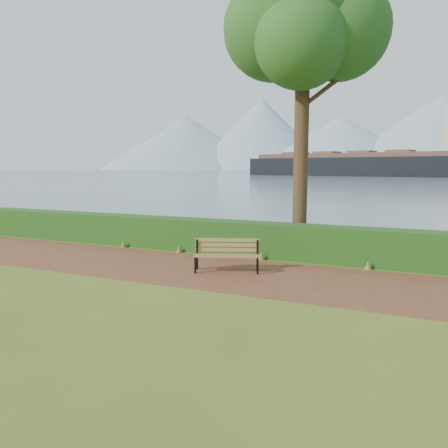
% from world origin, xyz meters
% --- Properties ---
extents(ground, '(140.00, 140.00, 0.00)m').
position_xyz_m(ground, '(0.00, 0.00, 0.00)').
color(ground, '#4B5E1B').
rests_on(ground, ground).
extents(path, '(40.00, 3.40, 0.01)m').
position_xyz_m(path, '(0.00, 0.30, 0.01)').
color(path, '#542D1C').
rests_on(path, ground).
extents(hedge, '(32.00, 0.85, 1.00)m').
position_xyz_m(hedge, '(0.00, 2.60, 0.50)').
color(hedge, '#134112').
rests_on(hedge, ground).
extents(water, '(700.00, 510.00, 0.00)m').
position_xyz_m(water, '(0.00, 260.00, 0.01)').
color(water, '#475F73').
rests_on(water, ground).
extents(mountains, '(585.00, 190.00, 70.00)m').
position_xyz_m(mountains, '(-9.17, 406.05, 27.70)').
color(mountains, '#809AAB').
rests_on(mountains, ground).
extents(bench, '(1.72, 1.04, 0.83)m').
position_xyz_m(bench, '(1.23, 0.44, 0.48)').
color(bench, black).
rests_on(bench, ground).
extents(tree, '(4.80, 4.00, 9.23)m').
position_xyz_m(tree, '(2.32, 3.39, 6.86)').
color(tree, '#341F15').
rests_on(tree, ground).
extents(cargo_ship, '(73.46, 27.84, 22.09)m').
position_xyz_m(cargo_ship, '(-4.46, 118.06, 3.29)').
color(cargo_ship, black).
rests_on(cargo_ship, ground).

